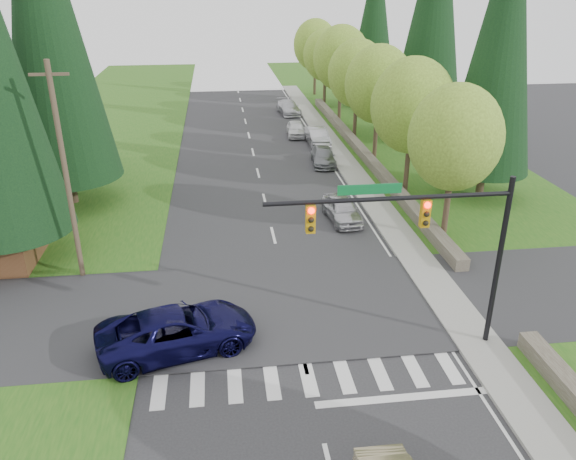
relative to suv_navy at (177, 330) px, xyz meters
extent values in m
plane|color=#28282B|center=(4.65, -5.57, -0.83)|extent=(120.00, 120.00, 0.00)
cube|color=#225717|center=(17.65, 14.43, -0.80)|extent=(14.00, 110.00, 0.06)
cube|color=#225717|center=(-8.35, 14.43, -0.80)|extent=(14.00, 110.00, 0.06)
cube|color=#28282B|center=(4.65, 2.43, -0.83)|extent=(120.00, 8.00, 0.10)
cube|color=gray|center=(11.55, 16.43, -0.77)|extent=(1.80, 80.00, 0.13)
cube|color=gray|center=(10.70, 16.43, -0.77)|extent=(0.20, 80.00, 0.13)
cube|color=#4C4438|center=(13.25, 24.43, -0.48)|extent=(0.70, 40.00, 0.70)
cylinder|color=black|center=(11.85, -1.07, 2.57)|extent=(0.20, 0.20, 6.80)
cylinder|color=black|center=(7.55, -1.07, 5.37)|extent=(8.60, 0.16, 0.16)
cube|color=#0C662D|center=(6.85, -1.02, 5.72)|extent=(2.20, 0.04, 0.35)
cube|color=#BF8C0C|center=(8.85, -1.07, 4.77)|extent=(0.32, 0.24, 1.00)
sphere|color=#FF0C05|center=(8.85, -1.21, 5.12)|extent=(0.22, 0.22, 0.22)
cube|color=#BF8C0C|center=(4.85, -1.07, 4.77)|extent=(0.32, 0.24, 1.00)
sphere|color=#FF0C05|center=(4.85, -1.21, 5.12)|extent=(0.22, 0.22, 0.22)
cylinder|color=#473828|center=(-4.85, 6.43, 4.17)|extent=(0.24, 0.24, 10.00)
cube|color=#473828|center=(-4.85, 6.43, 8.57)|extent=(1.60, 0.10, 0.12)
cylinder|color=#38281C|center=(13.85, 8.43, 1.55)|extent=(0.32, 0.32, 4.76)
ellipsoid|color=#567720|center=(13.85, 8.43, 4.78)|extent=(4.80, 4.80, 5.52)
cylinder|color=#38281C|center=(13.95, 15.43, 1.63)|extent=(0.32, 0.32, 4.93)
ellipsoid|color=#567720|center=(13.95, 15.43, 4.98)|extent=(5.20, 5.20, 5.98)
cylinder|color=#38281C|center=(13.75, 22.43, 1.69)|extent=(0.32, 0.32, 5.04)
ellipsoid|color=#567720|center=(13.75, 22.43, 5.11)|extent=(5.00, 5.00, 5.75)
cylinder|color=#38281C|center=(13.85, 29.43, 1.58)|extent=(0.32, 0.32, 4.82)
ellipsoid|color=#567720|center=(13.85, 29.43, 4.85)|extent=(5.00, 5.00, 5.75)
cylinder|color=#38281C|center=(13.95, 36.43, 1.75)|extent=(0.32, 0.32, 5.15)
ellipsoid|color=#567720|center=(13.95, 36.43, 5.24)|extent=(5.40, 5.40, 6.21)
cylinder|color=#38281C|center=(13.75, 43.43, 1.52)|extent=(0.32, 0.32, 4.70)
ellipsoid|color=#567720|center=(13.75, 43.43, 4.71)|extent=(4.80, 4.80, 5.52)
cylinder|color=#38281C|center=(13.85, 50.43, 1.66)|extent=(0.32, 0.32, 4.98)
ellipsoid|color=#567720|center=(13.85, 50.43, 5.04)|extent=(5.20, 5.20, 5.98)
cylinder|color=#38281C|center=(-8.35, 8.43, 0.17)|extent=(0.50, 0.50, 2.00)
cylinder|color=#38281C|center=(-7.35, 16.43, 0.17)|extent=(0.50, 0.50, 2.00)
cone|color=black|center=(-7.35, 16.43, 10.47)|extent=(6.46, 6.46, 19.00)
cylinder|color=#38281C|center=(-9.35, 22.43, 0.17)|extent=(0.50, 0.50, 2.00)
cone|color=black|center=(-9.35, 22.43, 9.47)|extent=(5.78, 5.78, 17.00)
cylinder|color=#38281C|center=(18.65, 14.43, 0.17)|extent=(0.50, 0.50, 2.00)
cone|color=black|center=(18.65, 14.43, 8.97)|extent=(5.44, 5.44, 16.00)
cylinder|color=#38281C|center=(19.65, 28.43, 0.17)|extent=(0.50, 0.50, 2.00)
cone|color=black|center=(19.65, 28.43, 9.97)|extent=(6.12, 6.12, 18.00)
cylinder|color=#38281C|center=(18.65, 42.43, 0.17)|extent=(0.50, 0.50, 2.00)
cone|color=black|center=(18.65, 42.43, 8.47)|extent=(5.10, 5.10, 15.00)
imported|color=#0B0A33|center=(0.00, 0.00, 0.00)|extent=(6.48, 4.17, 1.66)
imported|color=#BCBBC0|center=(8.85, 11.52, -0.14)|extent=(2.01, 4.21, 1.39)
imported|color=slate|center=(9.76, 22.50, -0.21)|extent=(2.09, 4.38, 1.23)
imported|color=#A7A6AB|center=(10.25, 27.74, -0.09)|extent=(1.64, 4.51, 1.48)
imported|color=silver|center=(8.86, 31.14, -0.17)|extent=(1.81, 3.96, 1.31)
imported|color=#B6B6BC|center=(9.36, 40.24, -0.15)|extent=(2.38, 4.89, 1.37)
camera|label=1|loc=(1.93, -18.18, 12.12)|focal=35.00mm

